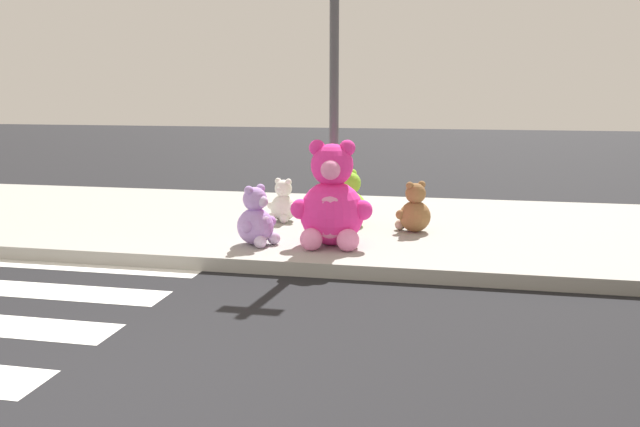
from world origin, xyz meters
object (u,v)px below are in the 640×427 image
sign_pole (334,92)px  plush_lavender (257,221)px  plush_lime (348,203)px  plush_pink_large (332,204)px  plush_brown (414,211)px  plush_white (283,204)px

sign_pole → plush_lavender: bearing=-136.2°
plush_lime → plush_pink_large: bearing=-89.8°
plush_pink_large → plush_brown: 1.29m
plush_pink_large → plush_brown: plush_pink_large is taller
sign_pole → plush_lavender: size_ratio=4.70×
plush_lime → plush_lavender: 1.54m
plush_lime → plush_lavender: (-0.83, -1.29, -0.02)m
plush_lavender → sign_pole: bearing=43.8°
plush_lime → plush_lavender: bearing=-122.8°
sign_pole → plush_lime: 1.52m
plush_pink_large → plush_white: 1.55m
plush_brown → plush_lavender: 2.00m
sign_pole → plush_white: sign_pole is taller
plush_white → plush_lavender: size_ratio=0.84×
plush_pink_large → plush_lavender: 0.87m
plush_lavender → plush_brown: bearing=32.1°
sign_pole → plush_pink_large: sign_pole is taller
plush_brown → plush_lime: bearing=165.2°
plush_white → plush_brown: bearing=-10.0°
plush_pink_large → plush_lavender: bearing=-170.9°
plush_lime → plush_lavender: size_ratio=1.06×
sign_pole → plush_lavender: sign_pole is taller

